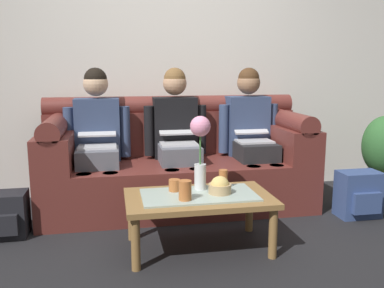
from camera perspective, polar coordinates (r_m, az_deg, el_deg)
ground_plane at (r=2.75m, az=1.89°, el=-15.89°), size 14.00×14.00×0.00m
back_wall_patterned at (r=4.15m, az=-3.35°, el=13.55°), size 6.00×0.12×2.90m
couch at (r=3.71m, az=-2.08°, el=-2.84°), size 2.30×0.88×0.96m
person_left at (r=3.61m, az=-12.83°, el=1.21°), size 0.56×0.67×1.22m
person_middle at (r=3.65m, az=-2.10°, el=1.56°), size 0.56×0.67×1.22m
person_right at (r=3.82m, az=8.05°, el=1.84°), size 0.56×0.67×1.22m
coffee_table at (r=2.82m, az=0.94°, el=-7.93°), size 0.98×0.57×0.39m
flower_vase at (r=2.84m, az=1.14°, el=0.29°), size 0.14×0.14×0.51m
snack_bowl at (r=2.82m, az=3.84°, el=-5.86°), size 0.15×0.15×0.13m
cup_near_left at (r=2.67m, az=-0.96°, el=-6.36°), size 0.08×0.08×0.13m
cup_near_right at (r=2.87m, az=-2.43°, el=-5.66°), size 0.08×0.08×0.08m
cup_far_center at (r=2.94m, az=4.29°, el=-4.77°), size 0.06×0.06×0.13m
backpack_left at (r=3.36m, az=-24.04°, el=-8.89°), size 0.29×0.28×0.33m
backpack_right at (r=3.72m, az=21.87°, el=-6.46°), size 0.34×0.26×0.38m
potted_plant at (r=4.33m, az=24.73°, el=-1.07°), size 0.40×0.40×0.78m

